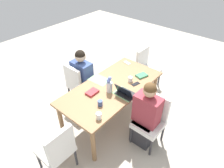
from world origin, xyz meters
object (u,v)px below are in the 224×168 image
(chair_far_left_near, at_px, (78,83))
(coffee_mug_near_left, at_px, (100,103))
(chair_head_left_right_near, at_px, (57,148))
(person_far_left_near, at_px, (83,81))
(person_near_left_mid, at_px, (146,118))
(book_blue_cover, at_px, (92,92))
(dining_table, at_px, (112,90))
(laptop_near_left_mid, at_px, (125,93))
(chair_near_left_mid, at_px, (152,118))
(phone_black, at_px, (136,84))
(flower_vase, at_px, (109,85))
(book_red_cover, at_px, (142,75))
(chair_head_right_left_far, at_px, (146,67))
(coffee_mug_near_right, at_px, (99,116))
(coffee_mug_centre_left, at_px, (130,79))
(phone_silver, at_px, (127,63))

(chair_far_left_near, xyz_separation_m, coffee_mug_near_left, (-0.40, -0.98, 0.30))
(chair_far_left_near, distance_m, chair_head_left_right_near, 1.52)
(person_far_left_near, height_order, person_near_left_mid, same)
(chair_head_left_right_near, distance_m, book_blue_cover, 1.01)
(chair_head_left_right_near, relative_size, book_blue_cover, 4.50)
(dining_table, distance_m, laptop_near_left_mid, 0.34)
(chair_near_left_mid, xyz_separation_m, phone_black, (0.28, 0.52, 0.26))
(chair_near_left_mid, xyz_separation_m, person_near_left_mid, (-0.07, 0.06, 0.03))
(flower_vase, height_order, book_red_cover, flower_vase)
(dining_table, xyz_separation_m, book_blue_cover, (-0.35, 0.13, 0.10))
(dining_table, relative_size, chair_head_right_left_far, 2.11)
(coffee_mug_near_left, xyz_separation_m, phone_black, (0.79, -0.11, -0.04))
(person_far_left_near, bearing_deg, person_near_left_mid, -91.54)
(person_near_left_mid, relative_size, chair_head_left_right_near, 1.33)
(person_near_left_mid, relative_size, laptop_near_left_mid, 3.73)
(chair_head_left_right_near, bearing_deg, person_far_left_near, 33.73)
(coffee_mug_near_right, bearing_deg, coffee_mug_centre_left, 10.47)
(laptop_near_left_mid, relative_size, coffee_mug_near_right, 3.20)
(flower_vase, bearing_deg, coffee_mug_near_left, -161.92)
(laptop_near_left_mid, bearing_deg, phone_silver, 34.77)
(chair_head_left_right_near, bearing_deg, flower_vase, 2.68)
(chair_head_right_left_far, distance_m, phone_black, 1.09)
(dining_table, relative_size, person_near_left_mid, 1.59)
(coffee_mug_near_left, height_order, phone_black, coffee_mug_near_left)
(coffee_mug_near_left, bearing_deg, person_near_left_mid, -52.86)
(coffee_mug_centre_left, bearing_deg, person_near_left_mid, -122.01)
(chair_far_left_near, xyz_separation_m, book_red_cover, (0.67, -1.03, 0.27))
(chair_far_left_near, xyz_separation_m, book_blue_cover, (-0.27, -0.68, 0.28))
(laptop_near_left_mid, bearing_deg, coffee_mug_centre_left, 24.05)
(coffee_mug_centre_left, bearing_deg, person_far_left_near, 109.87)
(chair_far_left_near, bearing_deg, phone_black, -69.99)
(dining_table, height_order, coffee_mug_centre_left, coffee_mug_centre_left)
(person_near_left_mid, relative_size, coffee_mug_near_left, 13.62)
(chair_near_left_mid, xyz_separation_m, phone_silver, (0.77, 1.07, 0.26))
(dining_table, height_order, chair_far_left_near, chair_far_left_near)
(dining_table, relative_size, chair_far_left_near, 2.11)
(flower_vase, height_order, phone_silver, flower_vase)
(chair_far_left_near, distance_m, person_near_left_mid, 1.55)
(chair_head_right_left_far, xyz_separation_m, laptop_near_left_mid, (-1.34, -0.42, 0.30))
(person_near_left_mid, xyz_separation_m, coffee_mug_centre_left, (0.37, 0.59, 0.27))
(dining_table, distance_m, chair_near_left_mid, 0.82)
(coffee_mug_near_left, bearing_deg, chair_head_right_left_far, 8.71)
(chair_head_right_left_far, relative_size, coffee_mug_near_right, 9.00)
(laptop_near_left_mid, relative_size, phone_silver, 2.13)
(laptop_near_left_mid, relative_size, phone_black, 2.13)
(chair_near_left_mid, bearing_deg, coffee_mug_near_left, 128.79)
(coffee_mug_near_right, bearing_deg, chair_near_left_mid, -32.53)
(person_far_left_near, relative_size, coffee_mug_near_left, 13.62)
(chair_head_right_left_far, bearing_deg, coffee_mug_near_right, -167.42)
(chair_head_right_left_far, xyz_separation_m, chair_head_left_right_near, (-2.60, -0.21, 0.00))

